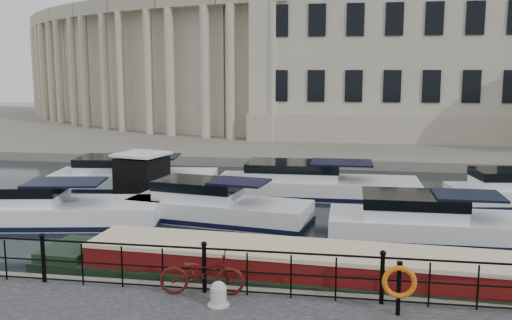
{
  "coord_description": "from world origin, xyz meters",
  "views": [
    {
      "loc": [
        3.22,
        -14.43,
        5.62
      ],
      "look_at": [
        0.5,
        2.0,
        3.0
      ],
      "focal_mm": 40.0,
      "sensor_mm": 36.0,
      "label": 1
    }
  ],
  "objects_px": {
    "life_ring_post": "(399,283)",
    "mooring_bollard": "(219,294)",
    "harbour_hut": "(142,179)",
    "narrowboat": "(334,282)",
    "bicycle": "(202,273)"
  },
  "relations": [
    {
      "from": "bicycle",
      "to": "narrowboat",
      "type": "distance_m",
      "value": 3.5
    },
    {
      "from": "mooring_bollard",
      "to": "life_ring_post",
      "type": "distance_m",
      "value": 3.85
    },
    {
      "from": "life_ring_post",
      "to": "narrowboat",
      "type": "distance_m",
      "value": 2.77
    },
    {
      "from": "narrowboat",
      "to": "mooring_bollard",
      "type": "bearing_deg",
      "value": -133.34
    },
    {
      "from": "life_ring_post",
      "to": "bicycle",
      "type": "bearing_deg",
      "value": 173.93
    },
    {
      "from": "bicycle",
      "to": "mooring_bollard",
      "type": "distance_m",
      "value": 0.78
    },
    {
      "from": "bicycle",
      "to": "narrowboat",
      "type": "xyz_separation_m",
      "value": [
        2.95,
        1.76,
        -0.7
      ]
    },
    {
      "from": "life_ring_post",
      "to": "harbour_hut",
      "type": "height_order",
      "value": "harbour_hut"
    },
    {
      "from": "bicycle",
      "to": "life_ring_post",
      "type": "bearing_deg",
      "value": -103.03
    },
    {
      "from": "mooring_bollard",
      "to": "harbour_hut",
      "type": "xyz_separation_m",
      "value": [
        -6.12,
        11.65,
        0.15
      ]
    },
    {
      "from": "narrowboat",
      "to": "harbour_hut",
      "type": "xyz_separation_m",
      "value": [
        -8.55,
        9.36,
        0.59
      ]
    },
    {
      "from": "harbour_hut",
      "to": "mooring_bollard",
      "type": "bearing_deg",
      "value": -47.89
    },
    {
      "from": "life_ring_post",
      "to": "mooring_bollard",
      "type": "bearing_deg",
      "value": -178.94
    },
    {
      "from": "narrowboat",
      "to": "life_ring_post",
      "type": "bearing_deg",
      "value": -54.55
    },
    {
      "from": "narrowboat",
      "to": "harbour_hut",
      "type": "height_order",
      "value": "harbour_hut"
    }
  ]
}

